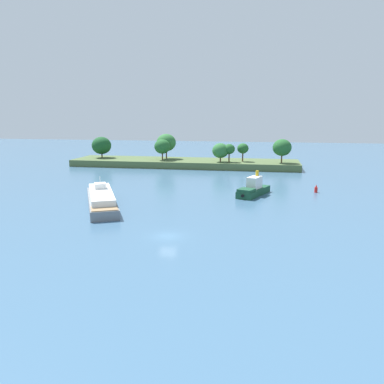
# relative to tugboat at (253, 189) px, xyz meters

# --- Properties ---
(ground_plane) EXTENTS (400.00, 400.00, 0.00)m
(ground_plane) POSITION_rel_tugboat_xyz_m (-11.52, -32.16, -1.37)
(ground_plane) COLOR #3D607F
(treeline_island) EXTENTS (76.96, 16.77, 10.88)m
(treeline_island) POSITION_rel_tugboat_xyz_m (-25.33, 44.76, 1.38)
(treeline_island) COLOR #4C6038
(treeline_island) RESTS_ON ground
(tugboat) EXTENTS (7.36, 12.04, 5.27)m
(tugboat) POSITION_rel_tugboat_xyz_m (0.00, 0.00, 0.00)
(tugboat) COLOR #19472D
(tugboat) RESTS_ON ground
(white_riverboat) EXTENTS (14.64, 22.87, 5.53)m
(white_riverboat) POSITION_rel_tugboat_xyz_m (-28.80, -16.18, 0.05)
(white_riverboat) COLOR slate
(white_riverboat) RESTS_ON ground
(channel_buoy_red) EXTENTS (0.70, 0.70, 1.90)m
(channel_buoy_red) POSITION_rel_tugboat_xyz_m (14.08, 5.62, -0.56)
(channel_buoy_red) COLOR red
(channel_buoy_red) RESTS_ON ground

